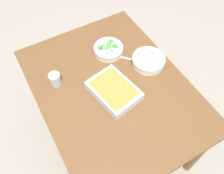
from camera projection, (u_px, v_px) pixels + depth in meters
ground_plane at (112, 135)px, 2.12m from camera, size 6.00×6.00×0.00m
dining_table at (112, 95)px, 1.59m from camera, size 1.20×0.90×0.74m
stew_bowl at (148, 60)px, 1.60m from camera, size 0.22×0.22×0.06m
broccoli_bowl at (108, 49)px, 1.66m from camera, size 0.20×0.20×0.07m
baking_dish at (114, 90)px, 1.46m from camera, size 0.34×0.27×0.06m
drink_cup at (55, 80)px, 1.50m from camera, size 0.07×0.07×0.08m
spoon_by_stew at (148, 68)px, 1.60m from camera, size 0.16×0.11×0.01m
fork_on_table at (122, 57)px, 1.65m from camera, size 0.14×0.14×0.01m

